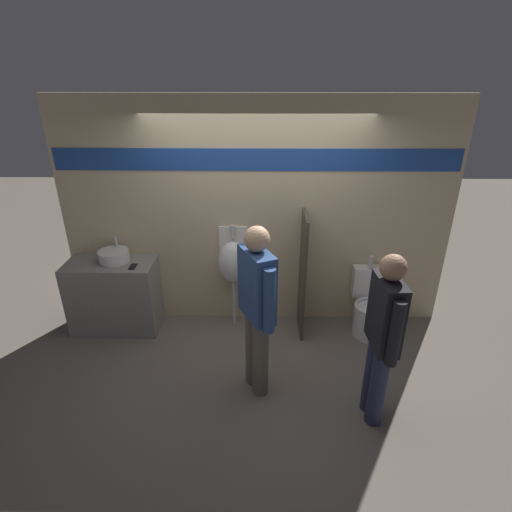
% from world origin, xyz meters
% --- Properties ---
extents(ground_plane, '(16.00, 16.00, 0.00)m').
position_xyz_m(ground_plane, '(0.00, 0.00, 0.00)').
color(ground_plane, '#70665B').
extents(display_wall, '(4.54, 0.07, 2.70)m').
position_xyz_m(display_wall, '(0.00, 0.60, 1.36)').
color(display_wall, beige).
rests_on(display_wall, ground_plane).
extents(sink_counter, '(1.03, 0.51, 0.88)m').
position_xyz_m(sink_counter, '(-1.71, 0.32, 0.44)').
color(sink_counter, gray).
rests_on(sink_counter, ground_plane).
extents(sink_basin, '(0.35, 0.35, 0.27)m').
position_xyz_m(sink_basin, '(-1.66, 0.37, 0.95)').
color(sink_basin, white).
rests_on(sink_basin, sink_counter).
extents(cell_phone, '(0.07, 0.14, 0.01)m').
position_xyz_m(cell_phone, '(-1.40, 0.22, 0.89)').
color(cell_phone, black).
rests_on(cell_phone, sink_counter).
extents(divider_near_counter, '(0.03, 0.52, 1.48)m').
position_xyz_m(divider_near_counter, '(0.54, 0.31, 0.74)').
color(divider_near_counter, '#4C4238').
rests_on(divider_near_counter, ground_plane).
extents(urinal_near_counter, '(0.35, 0.29, 1.28)m').
position_xyz_m(urinal_near_counter, '(-0.28, 0.44, 0.85)').
color(urinal_near_counter, silver).
rests_on(urinal_near_counter, ground_plane).
extents(toilet, '(0.40, 0.56, 0.92)m').
position_xyz_m(toilet, '(1.35, 0.27, 0.31)').
color(toilet, white).
rests_on(toilet, ground_plane).
extents(person_in_vest, '(0.21, 0.57, 1.63)m').
position_xyz_m(person_in_vest, '(1.08, -1.04, 0.90)').
color(person_in_vest, '#282D4C').
rests_on(person_in_vest, ground_plane).
extents(person_with_lanyard, '(0.36, 0.55, 1.72)m').
position_xyz_m(person_with_lanyard, '(0.02, -0.69, 0.95)').
color(person_with_lanyard, '#666056').
rests_on(person_with_lanyard, ground_plane).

